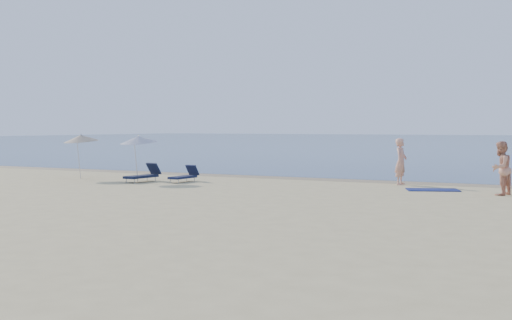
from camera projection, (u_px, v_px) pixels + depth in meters
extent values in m
plane|color=tan|center=(37.00, 269.00, 10.83)|extent=(160.00, 160.00, 0.00)
cube|color=#847254|center=(369.00, 181.00, 28.16)|extent=(240.00, 1.60, 0.00)
imported|color=tan|center=(401.00, 162.00, 26.38)|extent=(0.50, 0.72, 1.92)
imported|color=tan|center=(500.00, 168.00, 22.33)|extent=(1.02, 1.12, 1.89)
cube|color=#0F184F|center=(433.00, 190.00, 24.14)|extent=(2.15, 1.66, 0.03)
cylinder|color=silver|center=(136.00, 161.00, 27.76)|extent=(0.07, 0.23, 1.89)
cone|color=white|center=(138.00, 139.00, 27.88)|extent=(1.91, 1.92, 0.46)
sphere|color=silver|center=(138.00, 136.00, 27.87)|extent=(0.05, 0.05, 0.05)
cylinder|color=silver|center=(79.00, 159.00, 29.43)|extent=(0.09, 0.21, 1.92)
cone|color=beige|center=(81.00, 138.00, 29.54)|extent=(1.98, 1.99, 0.44)
sphere|color=silver|center=(81.00, 135.00, 29.53)|extent=(0.06, 0.06, 0.06)
cube|color=#121933|center=(141.00, 177.00, 27.70)|extent=(0.77, 1.68, 0.11)
cube|color=#121933|center=(154.00, 169.00, 28.36)|extent=(0.63, 0.46, 0.52)
cylinder|color=#A5A5AD|center=(145.00, 180.00, 27.58)|extent=(0.03, 0.03, 0.24)
cube|color=#151B39|center=(183.00, 177.00, 27.66)|extent=(0.61, 1.47, 0.10)
cube|color=#151B39|center=(192.00, 170.00, 28.27)|extent=(0.55, 0.38, 0.47)
cylinder|color=#A5A5AD|center=(187.00, 180.00, 27.56)|extent=(0.03, 0.03, 0.21)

